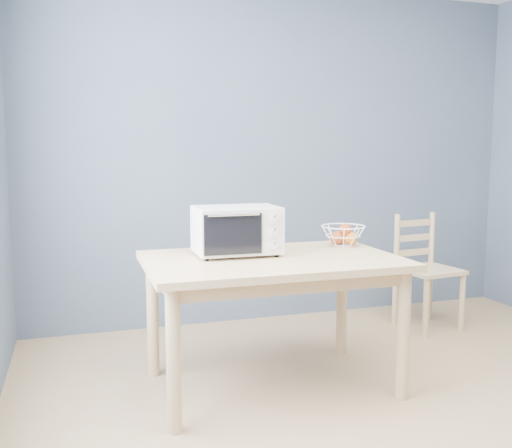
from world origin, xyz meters
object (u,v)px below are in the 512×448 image
object	(u,v)px
dining_table	(272,275)
toaster_oven	(233,230)
fruit_basket	(343,235)
dining_chair	(425,272)

from	to	relation	value
dining_table	toaster_oven	world-z (taller)	toaster_oven
fruit_basket	dining_chair	world-z (taller)	fruit_basket
fruit_basket	toaster_oven	bearing A→B (deg)	-171.71
toaster_oven	dining_chair	distance (m)	1.84
toaster_oven	dining_chair	world-z (taller)	toaster_oven
dining_table	fruit_basket	size ratio (longest dim) A/B	3.85
fruit_basket	dining_chair	xyz separation A→B (m)	(0.94, 0.48, -0.40)
toaster_oven	fruit_basket	xyz separation A→B (m)	(0.74, 0.11, -0.08)
dining_table	dining_chair	size ratio (longest dim) A/B	1.62
toaster_oven	dining_table	bearing A→B (deg)	-33.76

